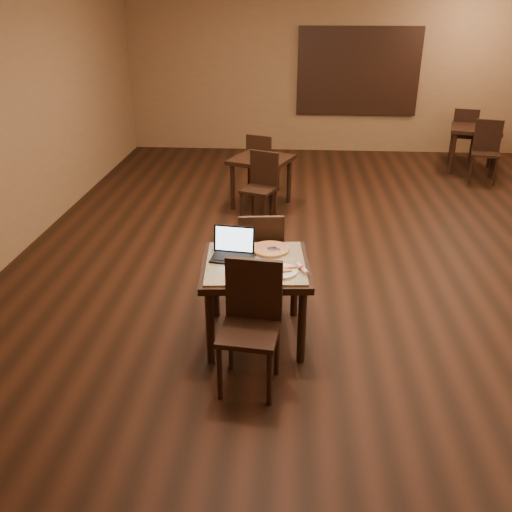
# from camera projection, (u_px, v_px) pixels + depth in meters

# --- Properties ---
(ground) EXTENTS (10.00, 10.00, 0.00)m
(ground) POSITION_uv_depth(u_px,v_px,m) (348.00, 252.00, 6.65)
(ground) COLOR black
(ground) RESTS_ON ground
(wall_back) EXTENTS (8.00, 0.02, 3.00)m
(wall_back) POSITION_uv_depth(u_px,v_px,m) (332.00, 74.00, 10.52)
(wall_back) COLOR olive
(wall_back) RESTS_ON ground
(wall_left) EXTENTS (0.02, 10.00, 3.00)m
(wall_left) POSITION_uv_depth(u_px,v_px,m) (9.00, 124.00, 6.26)
(wall_left) COLOR olive
(wall_left) RESTS_ON ground
(mural) EXTENTS (2.34, 0.05, 1.64)m
(mural) POSITION_uv_depth(u_px,v_px,m) (358.00, 72.00, 10.43)
(mural) COLOR #26558B
(mural) RESTS_ON wall_back
(tiled_table) EXTENTS (0.99, 0.99, 0.76)m
(tiled_table) POSITION_uv_depth(u_px,v_px,m) (255.00, 273.00, 4.69)
(tiled_table) COLOR black
(tiled_table) RESTS_ON ground
(chair_main_near) EXTENTS (0.49, 0.49, 1.03)m
(chair_main_near) POSITION_uv_depth(u_px,v_px,m) (251.00, 318.00, 4.18)
(chair_main_near) COLOR black
(chair_main_near) RESTS_ON ground
(chair_main_far) EXTENTS (0.47, 0.47, 0.99)m
(chair_main_far) POSITION_uv_depth(u_px,v_px,m) (261.00, 254.00, 5.29)
(chair_main_far) COLOR black
(chair_main_far) RESTS_ON ground
(laptop) EXTENTS (0.39, 0.33, 0.25)m
(laptop) POSITION_uv_depth(u_px,v_px,m) (233.00, 249.00, 4.73)
(laptop) COLOR black
(laptop) RESTS_ON tiled_table
(plate) EXTENTS (0.28, 0.28, 0.02)m
(plate) POSITION_uv_depth(u_px,v_px,m) (280.00, 271.00, 4.47)
(plate) COLOR white
(plate) RESTS_ON tiled_table
(pizza_slice) EXTENTS (0.25, 0.25, 0.02)m
(pizza_slice) POSITION_uv_depth(u_px,v_px,m) (280.00, 270.00, 4.46)
(pizza_slice) COLOR beige
(pizza_slice) RESTS_ON plate
(pizza_pan) EXTENTS (0.32, 0.32, 0.01)m
(pizza_pan) POSITION_uv_depth(u_px,v_px,m) (271.00, 250.00, 4.86)
(pizza_pan) COLOR silver
(pizza_pan) RESTS_ON tiled_table
(pizza_whole) EXTENTS (0.34, 0.34, 0.02)m
(pizza_whole) POSITION_uv_depth(u_px,v_px,m) (271.00, 249.00, 4.85)
(pizza_whole) COLOR beige
(pizza_whole) RESTS_ON pizza_pan
(spatula) EXTENTS (0.17, 0.23, 0.01)m
(spatula) POSITION_uv_depth(u_px,v_px,m) (273.00, 249.00, 4.83)
(spatula) COLOR silver
(spatula) RESTS_ON pizza_whole
(napkin_roll) EXTENTS (0.11, 0.18, 0.04)m
(napkin_roll) POSITION_uv_depth(u_px,v_px,m) (302.00, 269.00, 4.49)
(napkin_roll) COLOR white
(napkin_roll) RESTS_ON tiled_table
(other_table_a) EXTENTS (1.02, 1.02, 0.78)m
(other_table_a) POSITION_uv_depth(u_px,v_px,m) (475.00, 135.00, 9.55)
(other_table_a) COLOR black
(other_table_a) RESTS_ON ground
(other_table_a_chair_near) EXTENTS (0.53, 0.53, 1.01)m
(other_table_a_chair_near) POSITION_uv_depth(u_px,v_px,m) (486.00, 148.00, 9.05)
(other_table_a_chair_near) COLOR black
(other_table_a_chair_near) RESTS_ON ground
(other_table_a_chair_far) EXTENTS (0.53, 0.53, 1.01)m
(other_table_a_chair_far) POSITION_uv_depth(u_px,v_px,m) (464.00, 132.00, 10.12)
(other_table_a_chair_far) COLOR black
(other_table_a_chair_far) RESTS_ON ground
(other_table_b) EXTENTS (1.02, 1.02, 0.74)m
(other_table_b) POSITION_uv_depth(u_px,v_px,m) (261.00, 166.00, 7.88)
(other_table_b) COLOR black
(other_table_b) RESTS_ON ground
(other_table_b_chair_near) EXTENTS (0.53, 0.53, 0.95)m
(other_table_b_chair_near) POSITION_uv_depth(u_px,v_px,m) (261.00, 183.00, 7.41)
(other_table_b_chair_near) COLOR black
(other_table_b_chair_near) RESTS_ON ground
(other_table_b_chair_far) EXTENTS (0.53, 0.53, 0.95)m
(other_table_b_chair_far) POSITION_uv_depth(u_px,v_px,m) (261.00, 161.00, 8.42)
(other_table_b_chair_far) COLOR black
(other_table_b_chair_far) RESTS_ON ground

